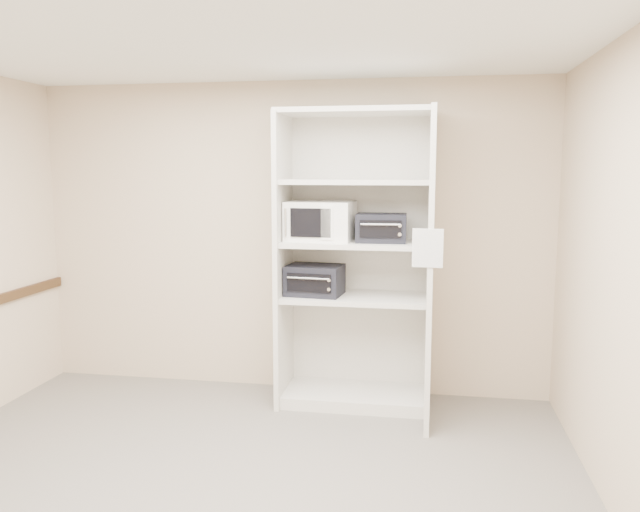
% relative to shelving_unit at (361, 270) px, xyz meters
% --- Properties ---
extents(floor, '(4.50, 4.00, 0.01)m').
position_rel_shelving_unit_xyz_m(floor, '(-0.67, -1.70, -1.13)').
color(floor, '#6A645D').
rests_on(floor, ground).
extents(ceiling, '(4.50, 4.00, 0.01)m').
position_rel_shelving_unit_xyz_m(ceiling, '(-0.67, -1.70, 1.57)').
color(ceiling, white).
extents(wall_back, '(4.50, 0.02, 2.70)m').
position_rel_shelving_unit_xyz_m(wall_back, '(-0.67, 0.30, 0.22)').
color(wall_back, '#C5AA8F').
rests_on(wall_back, ground).
extents(wall_right, '(0.02, 4.00, 2.70)m').
position_rel_shelving_unit_xyz_m(wall_right, '(1.58, -1.70, 0.22)').
color(wall_right, '#C5AA8F').
rests_on(wall_right, ground).
extents(shelving_unit, '(1.24, 0.92, 2.42)m').
position_rel_shelving_unit_xyz_m(shelving_unit, '(0.00, 0.00, 0.00)').
color(shelving_unit, silver).
rests_on(shelving_unit, floor).
extents(microwave, '(0.56, 0.44, 0.32)m').
position_rel_shelving_unit_xyz_m(microwave, '(-0.34, 0.01, 0.40)').
color(microwave, white).
rests_on(microwave, shelving_unit).
extents(toaster_oven_upper, '(0.40, 0.31, 0.23)m').
position_rel_shelving_unit_xyz_m(toaster_oven_upper, '(0.17, -0.03, 0.35)').
color(toaster_oven_upper, black).
rests_on(toaster_oven_upper, shelving_unit).
extents(toaster_oven_lower, '(0.48, 0.38, 0.25)m').
position_rel_shelving_unit_xyz_m(toaster_oven_lower, '(-0.38, -0.03, -0.09)').
color(toaster_oven_lower, black).
rests_on(toaster_oven_lower, shelving_unit).
extents(paper_sign, '(0.21, 0.03, 0.27)m').
position_rel_shelving_unit_xyz_m(paper_sign, '(0.53, -0.63, 0.27)').
color(paper_sign, white).
rests_on(paper_sign, shelving_unit).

